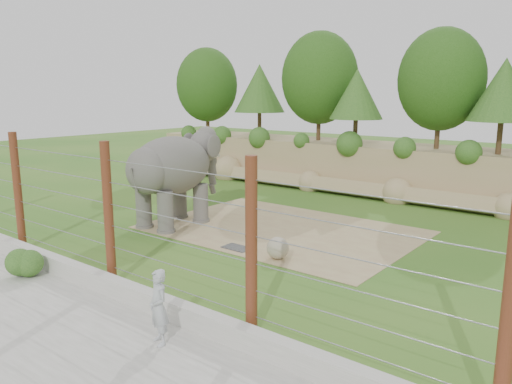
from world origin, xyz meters
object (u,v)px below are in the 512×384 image
Objects in this scene: elephant at (172,179)px; stone_ball at (278,248)px; zookeeper at (159,307)px; barrier_fence at (108,214)px.

stone_ball is (5.81, -0.85, -1.49)m from elephant.
stone_ball is 0.44× the size of zookeeper.
zookeeper is at bearing -21.61° from barrier_fence.
zookeeper is (7.06, -6.85, -1.04)m from elephant.
barrier_fence is (-2.42, -4.55, 1.62)m from stone_ball.
stone_ball is at bearing 62.03° from barrier_fence.
barrier_fence is (3.40, -5.40, 0.13)m from elephant.
elephant is at bearing 122.15° from barrier_fence.
elephant is 0.23× the size of barrier_fence.
zookeeper is at bearing -78.33° from stone_ball.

